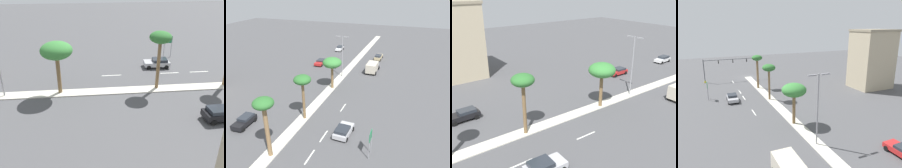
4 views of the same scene
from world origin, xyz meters
TOP-DOWN VIEW (x-y plane):
  - ground_plane at (0.00, 33.53)m, footprint 160.00×160.00m
  - median_curb at (0.00, 43.11)m, footprint 1.80×86.23m
  - lane_stripe_front at (4.93, 13.81)m, footprint 0.20×2.80m
  - lane_stripe_outboard at (4.93, 18.34)m, footprint 0.20×2.80m
  - lane_stripe_trailing at (4.93, 26.99)m, footprint 0.20×2.80m
  - directional_road_sign at (11.91, 16.60)m, footprint 0.10×1.39m
  - palm_tree_left at (0.20, 12.43)m, footprint 2.48×2.48m
  - palm_tree_near at (0.25, 21.61)m, footprint 2.66×2.66m
  - palm_tree_inboard at (0.27, 33.86)m, footprint 3.76×3.76m
  - street_lamp_mid at (0.10, 40.56)m, footprint 2.90×0.24m
  - sedan_black_left at (-7.46, 16.85)m, footprint 2.05×4.12m
  - sedan_silver_front at (7.45, 19.56)m, footprint 2.22×3.97m
  - sedan_tan_trailing at (5.60, 56.33)m, footprint 1.90×4.45m
  - sedan_red_far at (-8.02, 46.72)m, footprint 2.16×4.15m
  - sedan_white_inboard at (-7.81, 61.55)m, footprint 2.06×4.27m
  - box_truck at (6.03, 45.80)m, footprint 2.58×5.45m

SIDE VIEW (x-z plane):
  - ground_plane at x=0.00m, z-range 0.00..0.00m
  - lane_stripe_front at x=4.93m, z-range 0.00..0.01m
  - lane_stripe_outboard at x=4.93m, z-range 0.00..0.01m
  - lane_stripe_trailing at x=4.93m, z-range 0.00..0.01m
  - median_curb at x=0.00m, z-range 0.00..0.12m
  - sedan_red_far at x=-8.02m, z-range 0.07..1.34m
  - sedan_silver_front at x=7.45m, z-range 0.06..1.43m
  - sedan_white_inboard at x=-7.81m, z-range 0.05..1.44m
  - sedan_tan_trailing at x=5.60m, z-range 0.06..1.45m
  - sedan_black_left at x=-7.46m, z-range 0.06..1.47m
  - box_truck at x=6.03m, z-range 0.12..2.53m
  - directional_road_sign at x=11.91m, z-range 0.79..4.45m
  - palm_tree_inboard at x=0.27m, z-range 2.20..8.64m
  - street_lamp_mid at x=0.10m, z-range 0.95..10.26m
  - palm_tree_near at x=0.25m, z-range 2.73..10.08m
  - palm_tree_left at x=0.20m, z-range 2.73..10.78m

